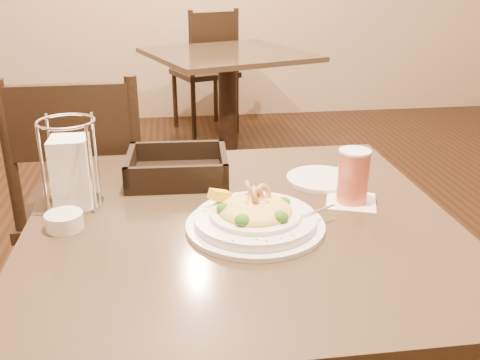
{
  "coord_description": "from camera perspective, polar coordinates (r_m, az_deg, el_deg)",
  "views": [
    {
      "loc": [
        -0.14,
        -1.02,
        1.22
      ],
      "look_at": [
        0.0,
        0.02,
        0.8
      ],
      "focal_mm": 40.0,
      "sensor_mm": 36.0,
      "label": 1
    }
  ],
  "objects": [
    {
      "name": "side_plate",
      "position": [
        1.35,
        8.62,
        0.11
      ],
      "size": [
        0.22,
        0.22,
        0.01
      ],
      "primitive_type": "cylinder",
      "rotation": [
        0.0,
        0.0,
        -0.39
      ],
      "color": "white",
      "rests_on": "main_table"
    },
    {
      "name": "bread_basket",
      "position": [
        1.35,
        -6.68,
        1.05
      ],
      "size": [
        0.26,
        0.21,
        0.07
      ],
      "rotation": [
        0.0,
        0.0,
        -0.05
      ],
      "color": "black",
      "rests_on": "main_table"
    },
    {
      "name": "pasta_bowl",
      "position": [
        1.09,
        1.64,
        -3.91
      ],
      "size": [
        0.31,
        0.29,
        0.09
      ],
      "rotation": [
        0.0,
        0.0,
        0.28
      ],
      "color": "white",
      "rests_on": "main_table"
    },
    {
      "name": "drink_glass",
      "position": [
        1.22,
        11.96,
        0.34
      ],
      "size": [
        0.14,
        0.14,
        0.12
      ],
      "rotation": [
        0.0,
        0.0,
        -0.34
      ],
      "color": "white",
      "rests_on": "main_table"
    },
    {
      "name": "butter_ramekin",
      "position": [
        1.15,
        -18.23,
        -4.17
      ],
      "size": [
        0.1,
        0.1,
        0.03
      ],
      "primitive_type": "cylinder",
      "rotation": [
        0.0,
        0.0,
        0.38
      ],
      "color": "white",
      "rests_on": "main_table"
    },
    {
      "name": "napkin_caddy",
      "position": [
        1.23,
        -17.53,
        1.09
      ],
      "size": [
        0.13,
        0.13,
        0.2
      ],
      "rotation": [
        0.0,
        0.0,
        -0.15
      ],
      "color": "silver",
      "rests_on": "main_table"
    },
    {
      "name": "dining_chair_far",
      "position": [
        4.13,
        -3.52,
        11.86
      ],
      "size": [
        0.54,
        0.54,
        0.93
      ],
      "rotation": [
        0.0,
        0.0,
        3.51
      ],
      "color": "black",
      "rests_on": "ground"
    },
    {
      "name": "background_table",
      "position": [
        3.45,
        -1.32,
        9.79
      ],
      "size": [
        1.15,
        1.15,
        0.72
      ],
      "rotation": [
        0.0,
        0.0,
        0.34
      ],
      "color": "black",
      "rests_on": "ground"
    },
    {
      "name": "dining_chair_near",
      "position": [
        1.84,
        -16.06,
        -2.08
      ],
      "size": [
        0.42,
        0.42,
        0.93
      ],
      "rotation": [
        0.0,
        0.0,
        3.15
      ],
      "color": "black",
      "rests_on": "ground"
    },
    {
      "name": "main_table",
      "position": [
        1.26,
        0.13,
        -13.35
      ],
      "size": [
        0.9,
        0.9,
        0.72
      ],
      "color": "black",
      "rests_on": "ground"
    }
  ]
}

